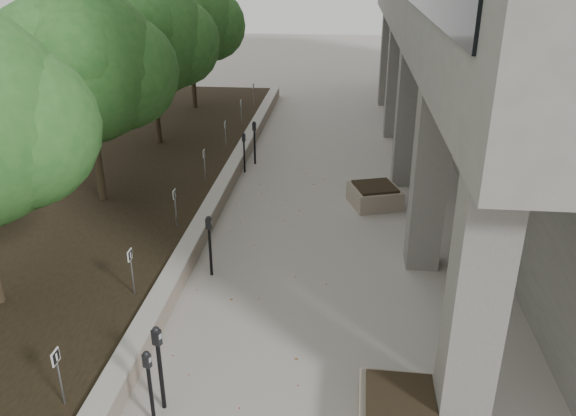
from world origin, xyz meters
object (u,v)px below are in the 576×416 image
at_px(parking_meter_5, 255,143).
at_px(planter_back, 375,195).
at_px(crabapple_tree_4, 152,63).
at_px(parking_meter_4, 244,153).
at_px(planter_front, 399,409).
at_px(parking_meter_3, 210,246).
at_px(parking_meter_2, 160,368).
at_px(crabapple_tree_3, 89,98).
at_px(crabapple_tree_5, 191,41).
at_px(parking_meter_1, 150,388).

bearing_deg(parking_meter_5, planter_back, -39.55).
height_order(crabapple_tree_4, parking_meter_4, crabapple_tree_4).
xyz_separation_m(parking_meter_4, planter_front, (4.09, -10.41, -0.37)).
relative_size(crabapple_tree_4, parking_meter_3, 3.85).
distance_m(parking_meter_2, planter_front, 3.61).
relative_size(crabapple_tree_3, parking_meter_2, 3.62).
bearing_deg(planter_back, parking_meter_3, -131.09).
xyz_separation_m(crabapple_tree_3, crabapple_tree_5, (0.00, 10.00, 0.00)).
relative_size(crabapple_tree_5, parking_meter_4, 4.18).
relative_size(crabapple_tree_5, planter_front, 4.54).
height_order(parking_meter_1, planter_front, parking_meter_1).
xyz_separation_m(parking_meter_4, parking_meter_5, (0.21, 0.82, 0.08)).
xyz_separation_m(crabapple_tree_3, crabapple_tree_4, (0.00, 5.00, 0.00)).
height_order(crabapple_tree_4, parking_meter_1, crabapple_tree_4).
xyz_separation_m(crabapple_tree_5, planter_front, (7.34, -16.98, -2.84)).
distance_m(crabapple_tree_4, parking_meter_5, 4.27).
bearing_deg(parking_meter_3, parking_meter_4, 98.75).
bearing_deg(parking_meter_4, crabapple_tree_3, -134.99).
height_order(crabapple_tree_5, parking_meter_3, crabapple_tree_5).
distance_m(crabapple_tree_3, crabapple_tree_5, 10.00).
bearing_deg(parking_meter_1, parking_meter_3, 109.26).
xyz_separation_m(parking_meter_3, planter_front, (3.73, -4.00, -0.43)).
relative_size(parking_meter_4, planter_back, 1.04).
relative_size(parking_meter_3, planter_front, 1.18).
relative_size(crabapple_tree_5, parking_meter_3, 3.85).
bearing_deg(planter_back, planter_front, -89.50).
height_order(crabapple_tree_3, parking_meter_3, crabapple_tree_3).
bearing_deg(crabapple_tree_3, planter_front, -43.55).
height_order(parking_meter_2, planter_back, parking_meter_2).
xyz_separation_m(parking_meter_1, parking_meter_5, (-0.25, 11.58, 0.07)).
bearing_deg(parking_meter_5, parking_meter_1, -89.88).
distance_m(parking_meter_4, planter_back, 4.60).
bearing_deg(parking_meter_3, parking_meter_1, -83.19).
height_order(parking_meter_2, parking_meter_5, parking_meter_2).
bearing_deg(parking_meter_2, parking_meter_1, -79.84).
relative_size(crabapple_tree_5, planter_back, 4.36).
bearing_deg(parking_meter_2, planter_back, 86.73).
xyz_separation_m(parking_meter_2, planter_back, (3.51, 8.22, -0.46)).
distance_m(crabapple_tree_3, planter_front, 10.52).
height_order(crabapple_tree_5, planter_front, crabapple_tree_5).
relative_size(parking_meter_3, planter_back, 1.13).
xyz_separation_m(crabapple_tree_3, parking_meter_2, (3.76, -7.00, -2.37)).
bearing_deg(parking_meter_5, crabapple_tree_3, -130.24).
bearing_deg(crabapple_tree_5, planter_front, -66.61).
xyz_separation_m(crabapple_tree_4, planter_back, (7.27, -3.78, -2.83)).
relative_size(parking_meter_2, planter_back, 1.21).
distance_m(parking_meter_4, planter_front, 11.20).
distance_m(crabapple_tree_3, parking_meter_1, 8.57).
relative_size(parking_meter_5, planter_back, 1.16).
xyz_separation_m(crabapple_tree_3, parking_meter_1, (3.71, -7.33, -2.46)).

